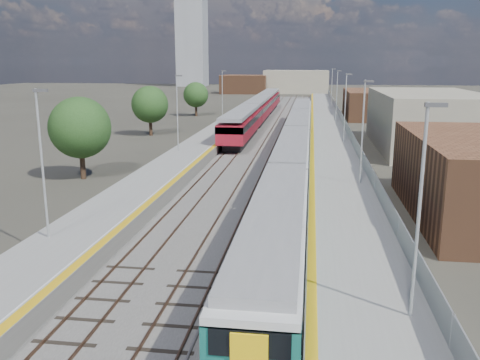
# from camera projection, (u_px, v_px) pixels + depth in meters

# --- Properties ---
(ground) EXTENTS (320.00, 320.00, 0.00)m
(ground) POSITION_uv_depth(u_px,v_px,m) (287.00, 139.00, 65.31)
(ground) COLOR #47443A
(ground) RESTS_ON ground
(ballast_bed) EXTENTS (10.50, 155.00, 0.06)m
(ballast_bed) POSITION_uv_depth(u_px,v_px,m) (271.00, 136.00, 68.02)
(ballast_bed) COLOR #565451
(ballast_bed) RESTS_ON ground
(tracks) EXTENTS (8.96, 160.00, 0.17)m
(tracks) POSITION_uv_depth(u_px,v_px,m) (277.00, 134.00, 69.54)
(tracks) COLOR #4C3323
(tracks) RESTS_ON ground
(platform_right) EXTENTS (4.70, 155.00, 8.52)m
(platform_right) POSITION_uv_depth(u_px,v_px,m) (328.00, 133.00, 66.89)
(platform_right) COLOR slate
(platform_right) RESTS_ON ground
(platform_left) EXTENTS (4.30, 155.00, 8.52)m
(platform_left) POSITION_uv_depth(u_px,v_px,m) (221.00, 131.00, 68.81)
(platform_left) COLOR slate
(platform_left) RESTS_ON ground
(buildings) EXTENTS (72.00, 185.50, 40.00)m
(buildings) POSITION_uv_depth(u_px,v_px,m) (241.00, 58.00, 150.75)
(buildings) COLOR brown
(buildings) RESTS_ON ground
(green_train) EXTENTS (2.73, 76.15, 3.01)m
(green_train) POSITION_uv_depth(u_px,v_px,m) (296.00, 141.00, 50.00)
(green_train) COLOR black
(green_train) RESTS_ON ground
(red_train) EXTENTS (3.03, 61.38, 3.82)m
(red_train) POSITION_uv_depth(u_px,v_px,m) (259.00, 109.00, 82.57)
(red_train) COLOR black
(red_train) RESTS_ON ground
(tree_a) EXTENTS (5.13, 5.13, 6.96)m
(tree_a) POSITION_uv_depth(u_px,v_px,m) (80.00, 128.00, 42.29)
(tree_a) COLOR #382619
(tree_a) RESTS_ON ground
(tree_b) EXTENTS (4.89, 4.89, 6.63)m
(tree_b) POSITION_uv_depth(u_px,v_px,m) (150.00, 104.00, 67.63)
(tree_b) COLOR #382619
(tree_b) RESTS_ON ground
(tree_c) EXTENTS (4.53, 4.53, 6.14)m
(tree_c) POSITION_uv_depth(u_px,v_px,m) (196.00, 95.00, 92.06)
(tree_c) COLOR #382619
(tree_c) RESTS_ON ground
(tree_d) EXTENTS (3.92, 3.92, 5.31)m
(tree_d) POSITION_uv_depth(u_px,v_px,m) (452.00, 104.00, 78.05)
(tree_d) COLOR #382619
(tree_d) RESTS_ON ground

